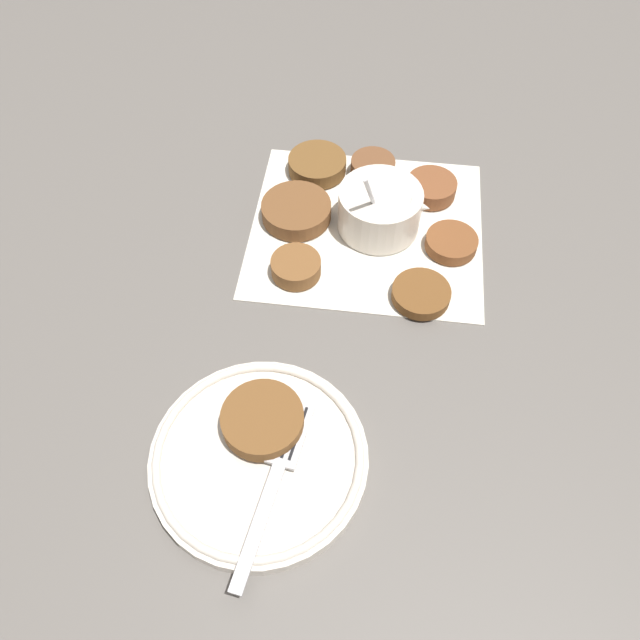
# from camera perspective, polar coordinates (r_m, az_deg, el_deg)

# --- Properties ---
(ground_plane) EXTENTS (4.00, 4.00, 0.00)m
(ground_plane) POSITION_cam_1_polar(r_m,az_deg,el_deg) (0.77, 6.30, 8.73)
(ground_plane) COLOR #605B56
(napkin) EXTENTS (0.32, 0.30, 0.00)m
(napkin) POSITION_cam_1_polar(r_m,az_deg,el_deg) (0.76, 4.28, 8.43)
(napkin) COLOR silver
(napkin) RESTS_ON ground_plane
(sauce_bowl) EXTENTS (0.11, 0.10, 0.11)m
(sauce_bowl) POSITION_cam_1_polar(r_m,az_deg,el_deg) (0.75, 5.49, 9.88)
(sauce_bowl) COLOR silver
(sauce_bowl) RESTS_ON napkin
(fritter_0) EXTENTS (0.06, 0.06, 0.02)m
(fritter_0) POSITION_cam_1_polar(r_m,az_deg,el_deg) (0.82, 4.84, 13.74)
(fritter_0) COLOR brown
(fritter_0) RESTS_ON napkin
(fritter_1) EXTENTS (0.06, 0.06, 0.01)m
(fritter_1) POSITION_cam_1_polar(r_m,az_deg,el_deg) (0.69, 9.22, 2.38)
(fritter_1) COLOR brown
(fritter_1) RESTS_ON napkin
(fritter_2) EXTENTS (0.08, 0.08, 0.02)m
(fritter_2) POSITION_cam_1_polar(r_m,az_deg,el_deg) (0.76, -2.18, 9.96)
(fritter_2) COLOR brown
(fritter_2) RESTS_ON napkin
(fritter_3) EXTENTS (0.06, 0.06, 0.01)m
(fritter_3) POSITION_cam_1_polar(r_m,az_deg,el_deg) (0.75, 11.92, 6.94)
(fritter_3) COLOR brown
(fritter_3) RESTS_ON napkin
(fritter_4) EXTENTS (0.06, 0.06, 0.02)m
(fritter_4) POSITION_cam_1_polar(r_m,az_deg,el_deg) (0.71, -2.21, 4.89)
(fritter_4) COLOR brown
(fritter_4) RESTS_ON napkin
(fritter_5) EXTENTS (0.06, 0.06, 0.02)m
(fritter_5) POSITION_cam_1_polar(r_m,az_deg,el_deg) (0.80, 10.13, 11.81)
(fritter_5) COLOR brown
(fritter_5) RESTS_ON napkin
(fritter_6) EXTENTS (0.07, 0.07, 0.02)m
(fritter_6) POSITION_cam_1_polar(r_m,az_deg,el_deg) (0.82, -0.25, 14.03)
(fritter_6) COLOR brown
(fritter_6) RESTS_ON napkin
(serving_plate) EXTENTS (0.20, 0.20, 0.02)m
(serving_plate) POSITION_cam_1_polar(r_m,az_deg,el_deg) (0.59, -5.60, -12.44)
(serving_plate) COLOR silver
(serving_plate) RESTS_ON ground_plane
(fritter_on_plate) EXTENTS (0.08, 0.08, 0.02)m
(fritter_on_plate) POSITION_cam_1_polar(r_m,az_deg,el_deg) (0.59, -5.28, -9.05)
(fritter_on_plate) COLOR brown
(fritter_on_plate) RESTS_ON serving_plate
(fork) EXTENTS (0.03, 0.18, 0.00)m
(fork) POSITION_cam_1_polar(r_m,az_deg,el_deg) (0.57, -3.80, -13.29)
(fork) COLOR silver
(fork) RESTS_ON serving_plate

